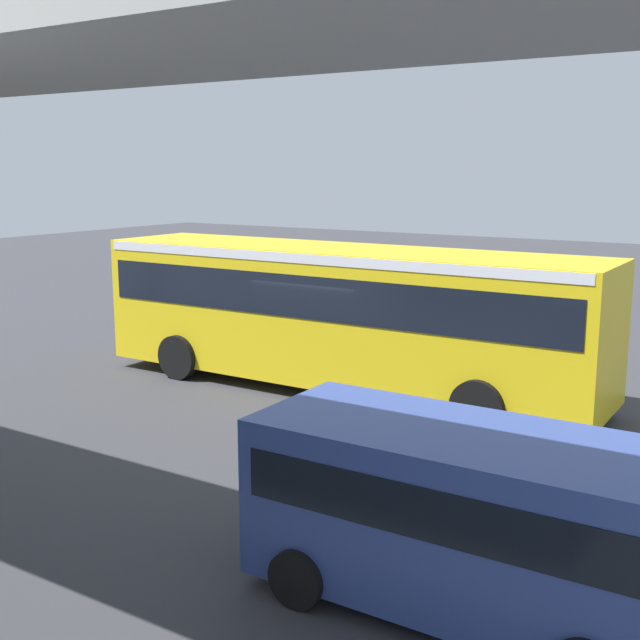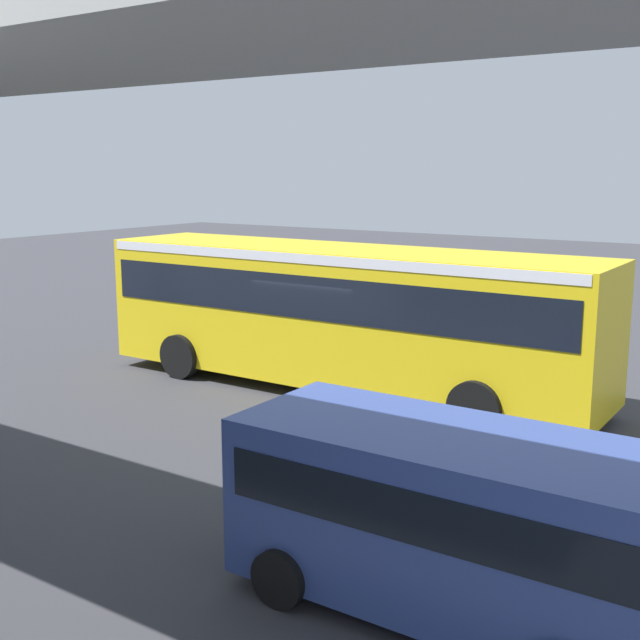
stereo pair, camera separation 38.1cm
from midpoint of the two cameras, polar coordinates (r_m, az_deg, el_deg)
ground at (r=17.85m, az=0.15°, el=-4.94°), size 80.00×80.00×0.00m
city_bus at (r=17.42m, az=0.98°, el=1.02°), size 11.54×2.85×3.15m
parked_van at (r=9.07m, az=9.26°, el=-13.19°), size 4.80×2.17×2.05m
pedestrian at (r=24.05m, az=-7.37°, el=1.25°), size 0.38×0.38×1.79m
lane_dash_leftmost at (r=19.09m, az=15.66°, el=-4.30°), size 2.00×0.20×0.01m
lane_dash_left at (r=20.53m, az=4.93°, el=-2.87°), size 2.00×0.20×0.01m
lane_dash_centre at (r=22.61m, az=-4.10°, el=-1.58°), size 2.00×0.20×0.01m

